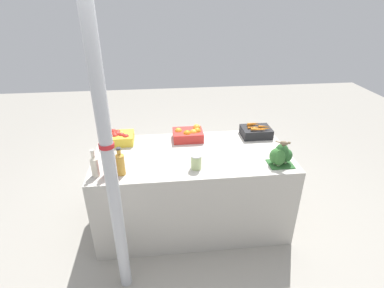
% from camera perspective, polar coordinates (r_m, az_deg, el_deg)
% --- Properties ---
extents(ground_plane, '(10.00, 10.00, 0.00)m').
position_cam_1_polar(ground_plane, '(3.43, 0.00, -14.19)').
color(ground_plane, gray).
extents(market_table, '(1.91, 0.94, 0.85)m').
position_cam_1_polar(market_table, '(3.17, 0.00, -8.44)').
color(market_table, '#B7B2A8').
rests_on(market_table, ground_plane).
extents(support_pole, '(0.10, 0.10, 2.48)m').
position_cam_1_polar(support_pole, '(2.13, -15.60, -2.87)').
color(support_pole, '#B7BABF').
rests_on(support_pole, ground_plane).
extents(apple_crate, '(0.31, 0.24, 0.13)m').
position_cam_1_polar(apple_crate, '(3.20, -13.85, 1.21)').
color(apple_crate, gold).
rests_on(apple_crate, market_table).
extents(orange_crate, '(0.31, 0.24, 0.14)m').
position_cam_1_polar(orange_crate, '(3.18, -0.63, 1.88)').
color(orange_crate, red).
rests_on(orange_crate, market_table).
extents(carrot_crate, '(0.31, 0.24, 0.14)m').
position_cam_1_polar(carrot_crate, '(3.33, 12.12, 2.36)').
color(carrot_crate, black).
rests_on(carrot_crate, market_table).
extents(broccoli_pile, '(0.22, 0.18, 0.20)m').
position_cam_1_polar(broccoli_pile, '(2.83, 16.51, -2.02)').
color(broccoli_pile, '#2D602D').
rests_on(broccoli_pile, market_table).
extents(juice_bottle_cloudy, '(0.07, 0.07, 0.25)m').
position_cam_1_polar(juice_bottle_cloudy, '(2.67, -18.06, -3.88)').
color(juice_bottle_cloudy, beige).
rests_on(juice_bottle_cloudy, market_table).
extents(juice_bottle_ruby, '(0.08, 0.08, 0.25)m').
position_cam_1_polar(juice_bottle_ruby, '(2.65, -15.85, -3.76)').
color(juice_bottle_ruby, '#B2333D').
rests_on(juice_bottle_ruby, market_table).
extents(juice_bottle_amber, '(0.08, 0.08, 0.26)m').
position_cam_1_polar(juice_bottle_amber, '(2.63, -13.52, -3.58)').
color(juice_bottle_amber, gold).
rests_on(juice_bottle_amber, market_table).
extents(pickle_jar, '(0.10, 0.10, 0.14)m').
position_cam_1_polar(pickle_jar, '(2.66, 0.79, -3.34)').
color(pickle_jar, '#B2C684').
rests_on(pickle_jar, market_table).
extents(sparrow_bird, '(0.13, 0.08, 0.05)m').
position_cam_1_polar(sparrow_bird, '(2.75, 17.21, 0.16)').
color(sparrow_bird, '#4C3D2D').
rests_on(sparrow_bird, broccoli_pile).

